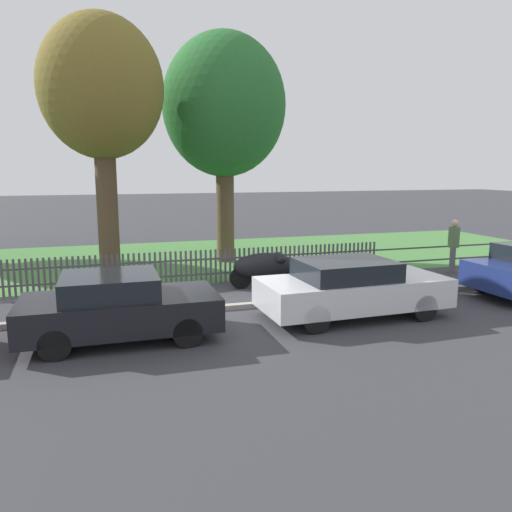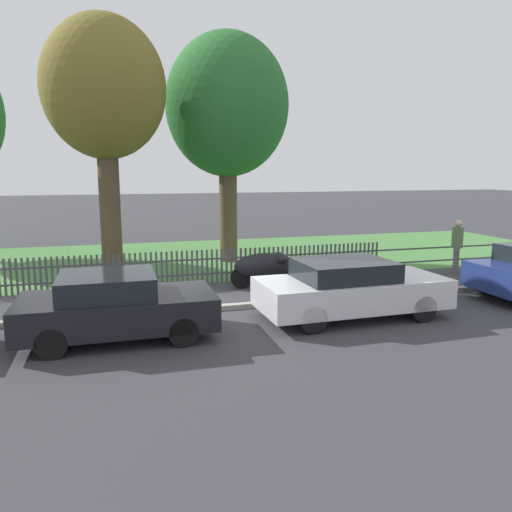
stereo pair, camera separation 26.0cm
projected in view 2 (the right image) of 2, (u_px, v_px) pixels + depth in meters
name	position (u px, v px, depth m)	size (l,w,h in m)	color
ground_plane	(222.00, 311.00, 11.85)	(120.00, 120.00, 0.00)	#38383D
kerb_stone	(221.00, 307.00, 11.93)	(31.77, 0.20, 0.12)	#9E998E
grass_strip	(180.00, 258.00, 18.88)	(31.77, 8.89, 0.01)	#477F3D
park_fence	(200.00, 267.00, 14.59)	(31.77, 0.05, 1.01)	#4C4C51
parked_car_black_saloon	(116.00, 306.00, 9.82)	(3.78, 1.84, 1.32)	black
parked_car_navy_estate	(350.00, 288.00, 11.26)	(4.30, 1.93, 1.32)	silver
covered_motorcycle	(266.00, 266.00, 14.16)	(1.99, 0.71, 1.00)	black
tree_behind_motorcycle	(104.00, 91.00, 14.80)	(3.65, 3.65, 7.82)	brown
tree_mid_park	(227.00, 107.00, 17.44)	(4.31, 4.31, 8.02)	brown
pedestrian_near_fence	(457.00, 244.00, 15.95)	(0.50, 0.50, 1.74)	slate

